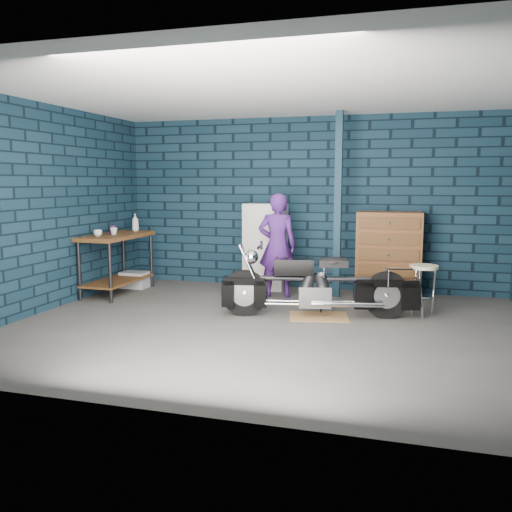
{
  "coord_description": "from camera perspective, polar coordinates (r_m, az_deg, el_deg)",
  "views": [
    {
      "loc": [
        1.62,
        -5.97,
        1.69
      ],
      "look_at": [
        -0.21,
        0.3,
        0.79
      ],
      "focal_mm": 38.0,
      "sensor_mm": 36.0,
      "label": 1
    }
  ],
  "objects": [
    {
      "name": "tool_chest",
      "position": [
        8.28,
        13.82,
        0.2
      ],
      "size": [
        0.94,
        0.52,
        1.25
      ],
      "primitive_type": "cube",
      "color": "brown",
      "rests_on": "ground"
    },
    {
      "name": "room_walls",
      "position": [
        6.72,
        2.37,
        9.62
      ],
      "size": [
        6.02,
        5.01,
        2.71
      ],
      "color": "#0E2230",
      "rests_on": "ground"
    },
    {
      "name": "cup_a",
      "position": [
        8.15,
        -16.31,
        2.33
      ],
      "size": [
        0.14,
        0.14,
        0.09
      ],
      "primitive_type": "imported",
      "rotation": [
        0.0,
        0.0,
        -0.16
      ],
      "color": "#BCB28E",
      "rests_on": "workbench"
    },
    {
      "name": "shop_stool",
      "position": [
        7.16,
        17.16,
        -3.51
      ],
      "size": [
        0.46,
        0.46,
        0.65
      ],
      "primitive_type": null,
      "rotation": [
        0.0,
        0.0,
        0.35
      ],
      "color": "#BCB28E",
      "rests_on": "ground"
    },
    {
      "name": "storage_bin",
      "position": [
        8.93,
        -12.66,
        -2.45
      ],
      "size": [
        0.42,
        0.3,
        0.26
      ],
      "primitive_type": "cube",
      "color": "#92949A",
      "rests_on": "ground"
    },
    {
      "name": "ground",
      "position": [
        6.41,
        1.07,
        -7.48
      ],
      "size": [
        6.0,
        6.0,
        0.0
      ],
      "primitive_type": "plane",
      "color": "#4A4745",
      "rests_on": "ground"
    },
    {
      "name": "cup_b",
      "position": [
        8.35,
        -14.74,
        2.55
      ],
      "size": [
        0.14,
        0.14,
        0.1
      ],
      "primitive_type": "imported",
      "rotation": [
        0.0,
        0.0,
        0.28
      ],
      "color": "#BCB28E",
      "rests_on": "workbench"
    },
    {
      "name": "motorcycle",
      "position": [
        6.82,
        6.68,
        -2.62
      ],
      "size": [
        2.17,
        0.99,
        0.92
      ],
      "primitive_type": null,
      "rotation": [
        0.0,
        0.0,
        0.21
      ],
      "color": "black",
      "rests_on": "ground"
    },
    {
      "name": "person",
      "position": [
        7.94,
        2.25,
        1.12
      ],
      "size": [
        0.61,
        0.46,
        1.53
      ],
      "primitive_type": "imported",
      "rotation": [
        0.0,
        0.0,
        3.32
      ],
      "color": "#4A1F74",
      "rests_on": "ground"
    },
    {
      "name": "workbench",
      "position": [
        8.49,
        -14.37,
        -0.81
      ],
      "size": [
        0.6,
        1.4,
        0.91
      ],
      "primitive_type": "cube",
      "color": "brown",
      "rests_on": "ground"
    },
    {
      "name": "bottle",
      "position": [
        8.88,
        -12.58,
        3.48
      ],
      "size": [
        0.11,
        0.11,
        0.28
      ],
      "primitive_type": "imported",
      "rotation": [
        0.0,
        0.0,
        -0.0
      ],
      "color": "#92949A",
      "rests_on": "workbench"
    },
    {
      "name": "drip_mat",
      "position": [
        6.92,
        6.62,
        -6.35
      ],
      "size": [
        0.83,
        0.69,
        0.01
      ],
      "primitive_type": "cube",
      "rotation": [
        0.0,
        0.0,
        0.21
      ],
      "color": "olive",
      "rests_on": "ground"
    },
    {
      "name": "support_post",
      "position": [
        8.0,
        8.61,
        5.28
      ],
      "size": [
        0.1,
        0.1,
        2.7
      ],
      "primitive_type": "cube",
      "color": "#112837",
      "rests_on": "ground"
    },
    {
      "name": "mug_purple",
      "position": [
        8.5,
        -14.81,
        2.7
      ],
      "size": [
        0.12,
        0.12,
        0.12
      ],
      "primitive_type": "cylinder",
      "rotation": [
        0.0,
        0.0,
        0.38
      ],
      "color": "#521A69",
      "rests_on": "workbench"
    },
    {
      "name": "locker",
      "position": [
        8.56,
        0.99,
        1.01
      ],
      "size": [
        0.63,
        0.45,
        1.35
      ],
      "primitive_type": "cube",
      "color": "silver",
      "rests_on": "ground"
    }
  ]
}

